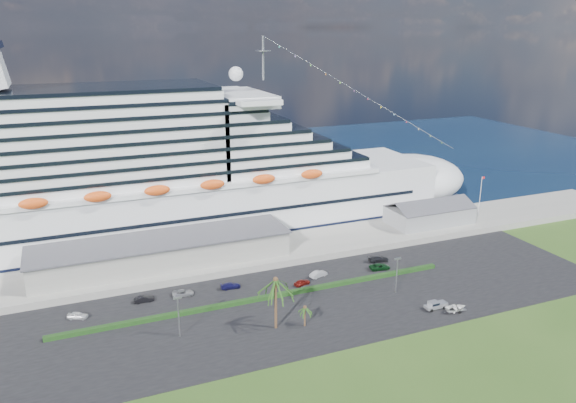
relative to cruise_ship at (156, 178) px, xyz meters
name	(u,v)px	position (x,y,z in m)	size (l,w,h in m)	color
ground	(331,328)	(21.53, -64.00, -16.69)	(420.00, 420.00, 0.00)	#2D4E1A
asphalt_lot	(308,303)	(21.53, -53.00, -16.63)	(140.00, 38.00, 0.12)	black
wharf	(261,251)	(21.53, -24.00, -15.79)	(240.00, 20.00, 1.80)	gray
water	(184,174)	(21.53, 66.00, -16.68)	(420.00, 160.00, 0.02)	#0B1832
cruise_ship	(156,178)	(0.00, 0.00, 0.00)	(191.00, 38.00, 54.00)	silver
terminal_building	(163,251)	(-3.47, -24.00, -11.68)	(61.00, 15.00, 6.30)	gray
port_shed	(429,214)	(73.53, -24.00, -12.30)	(24.00, 12.31, 7.37)	gray
flagpole	(480,194)	(91.57, -24.00, -8.43)	(1.08, 0.16, 12.00)	silver
hedge	(264,298)	(13.53, -48.00, -16.12)	(88.00, 1.10, 0.90)	#163210
lamp_post_left	(178,312)	(-6.47, -56.00, -11.35)	(1.60, 0.35, 8.27)	gray
lamp_post_right	(397,271)	(41.53, -56.00, -11.35)	(1.60, 0.35, 8.27)	gray
palm_tall	(276,285)	(11.53, -60.00, -7.49)	(8.82, 8.82, 11.13)	#47301E
palm_short	(305,310)	(17.03, -61.50, -13.03)	(3.53, 3.53, 4.56)	#47301E
parked_car_0	(78,315)	(-24.01, -41.32, -15.89)	(1.62, 4.03, 1.37)	silver
parked_car_1	(144,299)	(-10.58, -39.18, -15.89)	(1.45, 4.15, 1.37)	black
parked_car_2	(183,293)	(-2.19, -39.42, -15.93)	(2.13, 4.62, 1.28)	gray
parked_car_3	(231,286)	(8.45, -40.01, -15.93)	(1.82, 4.47, 1.30)	#181753
parked_car_4	(302,282)	(23.94, -44.61, -15.90)	(1.58, 3.94, 1.34)	maroon
parked_car_5	(319,274)	(29.31, -42.09, -15.84)	(1.56, 4.49, 1.48)	#AEB1B5
parked_car_6	(380,267)	(44.83, -43.92, -15.87)	(2.34, 5.08, 1.41)	#0D3615
parked_car_7	(378,259)	(46.97, -39.72, -15.83)	(2.07, 5.10, 1.48)	black
pickup_truck	(436,305)	(45.01, -65.60, -15.61)	(4.98, 1.99, 1.75)	black
boat_trailer	(456,308)	(48.01, -68.35, -15.57)	(5.34, 3.62, 1.51)	gray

